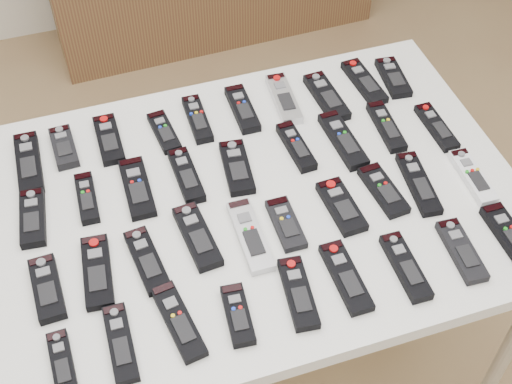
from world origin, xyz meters
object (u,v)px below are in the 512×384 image
object	(u,v)px
remote_6	(284,99)
remote_17	(386,127)
remote_18	(437,127)
table	(256,213)
remote_20	(97,272)
remote_1	(64,147)
remote_2	(109,139)
remote_4	(197,119)
remote_9	(393,78)
remote_23	(250,236)
remote_3	(164,132)
remote_32	(238,315)
remote_19	(47,289)
remote_37	(509,235)
remote_24	(286,224)
remote_11	(87,198)
remote_22	(197,236)
remote_28	(473,177)
remote_29	(62,364)
remote_27	(419,183)
remote_12	(137,188)
remote_13	(186,176)
remote_33	(298,293)
remote_5	(242,109)
remote_0	(29,163)
remote_14	(237,167)
remote_31	(179,321)
remote_16	(343,140)
remote_21	(147,260)
remote_34	(346,277)
remote_30	(121,343)
remote_36	(462,251)
remote_15	(296,147)
remote_26	(383,190)
remote_7	(327,97)
remote_25	(341,206)

from	to	relation	value
remote_6	remote_17	distance (m)	0.28
remote_18	table	bearing A→B (deg)	-172.00
remote_20	remote_1	bearing A→B (deg)	97.46
remote_2	remote_20	xyz separation A→B (m)	(-0.10, -0.39, 0.00)
remote_4	remote_9	world-z (taller)	remote_4
remote_17	remote_23	size ratio (longest dim) A/B	0.87
remote_2	remote_3	xyz separation A→B (m)	(0.14, -0.02, -0.00)
table	remote_32	bearing A→B (deg)	-114.60
remote_19	remote_37	world-z (taller)	remote_19
remote_24	remote_11	bearing A→B (deg)	153.06
remote_1	remote_32	bearing A→B (deg)	-67.62
remote_18	remote_22	bearing A→B (deg)	-167.59
remote_28	remote_29	size ratio (longest dim) A/B	1.20
remote_27	remote_37	xyz separation A→B (m)	(0.12, -0.20, 0.00)
remote_9	remote_11	xyz separation A→B (m)	(-0.87, -0.18, 0.00)
remote_17	remote_20	world-z (taller)	same
remote_37	remote_12	bearing A→B (deg)	152.66
remote_28	remote_37	xyz separation A→B (m)	(-0.01, -0.18, 0.00)
remote_13	remote_33	bearing A→B (deg)	-72.16
remote_5	remote_18	xyz separation A→B (m)	(0.45, -0.22, -0.00)
remote_32	remote_0	bearing A→B (deg)	127.44
table	remote_1	bearing A→B (deg)	143.92
remote_13	remote_14	xyz separation A→B (m)	(0.12, -0.01, -0.00)
remote_31	remote_37	distance (m)	0.76
remote_11	remote_16	bearing A→B (deg)	1.27
remote_4	remote_21	size ratio (longest dim) A/B	0.96
remote_37	remote_20	bearing A→B (deg)	168.40
remote_29	remote_37	world-z (taller)	remote_37
remote_11	remote_28	xyz separation A→B (m)	(0.89, -0.22, -0.00)
remote_16	remote_21	xyz separation A→B (m)	(-0.55, -0.21, -0.00)
remote_23	remote_34	size ratio (longest dim) A/B	1.11
table	remote_27	world-z (taller)	remote_27
remote_2	remote_16	bearing A→B (deg)	-17.90
remote_18	remote_23	xyz separation A→B (m)	(-0.56, -0.19, 0.00)
remote_30	remote_37	distance (m)	0.88
remote_28	remote_31	bearing A→B (deg)	-165.31
remote_36	remote_5	bearing A→B (deg)	121.88
remote_6	remote_12	bearing A→B (deg)	-152.67
remote_27	remote_30	world-z (taller)	remote_30
remote_15	remote_36	size ratio (longest dim) A/B	0.98
remote_18	remote_23	size ratio (longest dim) A/B	0.83
remote_19	remote_36	bearing A→B (deg)	-13.76
remote_26	remote_32	size ratio (longest dim) A/B	1.14
remote_1	remote_7	size ratio (longest dim) A/B	0.74
remote_2	remote_23	world-z (taller)	same
remote_0	remote_1	world-z (taller)	same
remote_4	remote_23	size ratio (longest dim) A/B	0.83
remote_18	remote_25	bearing A→B (deg)	-153.27
remote_11	table	bearing A→B (deg)	-14.49
remote_0	remote_27	xyz separation A→B (m)	(0.88, -0.36, -0.00)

